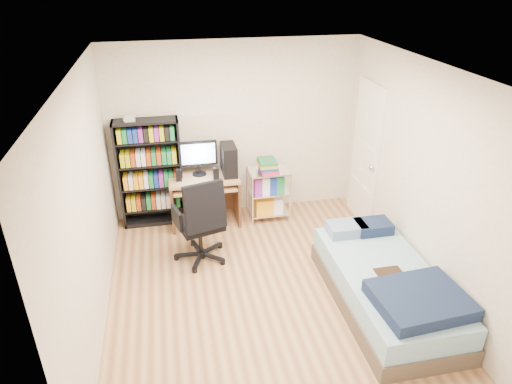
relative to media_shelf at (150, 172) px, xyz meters
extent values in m
cube|color=tan|center=(1.22, -1.84, -0.81)|extent=(3.50, 4.00, 0.04)
cube|color=white|center=(1.22, -1.84, 1.73)|extent=(3.50, 4.00, 0.04)
cube|color=white|center=(1.22, 0.18, 0.46)|extent=(3.50, 0.04, 2.50)
cube|color=white|center=(1.22, -3.86, 0.46)|extent=(3.50, 0.04, 2.50)
cube|color=white|center=(-0.55, -1.84, 0.46)|extent=(0.04, 4.00, 2.50)
cube|color=white|center=(2.99, -1.84, 0.46)|extent=(0.04, 4.00, 2.50)
cube|color=black|center=(0.00, 0.00, -0.02)|extent=(0.86, 0.29, 1.53)
cube|color=black|center=(0.00, 0.00, -0.55)|extent=(0.80, 0.27, 0.02)
cube|color=#AA4116|center=(0.00, -0.01, -0.44)|extent=(0.75, 0.23, 0.18)
cube|color=black|center=(0.00, 0.00, -0.21)|extent=(0.80, 0.27, 0.02)
cube|color=#153499|center=(0.00, -0.01, -0.10)|extent=(0.75, 0.23, 0.18)
cube|color=black|center=(0.00, 0.00, 0.12)|extent=(0.80, 0.27, 0.02)
cube|color=#BFC317|center=(0.00, -0.01, 0.23)|extent=(0.75, 0.23, 0.18)
cube|color=black|center=(0.00, 0.00, 0.46)|extent=(0.80, 0.27, 0.02)
cube|color=#1B7C3E|center=(0.00, -0.01, 0.57)|extent=(0.75, 0.23, 0.18)
cube|color=silver|center=(-0.19, 0.00, 0.78)|extent=(0.13, 0.12, 0.06)
cube|color=tan|center=(0.71, -0.17, -0.09)|extent=(0.96, 0.53, 0.04)
cube|color=#392B1F|center=(0.25, -0.17, -0.45)|extent=(0.04, 0.53, 0.68)
cube|color=#392B1F|center=(1.18, -0.17, -0.45)|extent=(0.04, 0.53, 0.68)
cube|color=#392B1F|center=(0.71, 0.08, -0.43)|extent=(0.92, 0.03, 0.62)
cube|color=tan|center=(0.71, -0.24, -0.18)|extent=(0.86, 0.43, 0.02)
cube|color=black|center=(0.71, -0.26, -0.16)|extent=(0.42, 0.14, 0.02)
cube|color=black|center=(0.67, -0.06, 0.25)|extent=(0.52, 0.05, 0.35)
cube|color=silver|center=(0.67, -0.09, 0.25)|extent=(0.46, 0.01, 0.29)
cube|color=black|center=(1.08, -0.12, 0.14)|extent=(0.19, 0.40, 0.42)
cube|color=black|center=(0.38, -0.21, 0.01)|extent=(0.08, 0.08, 0.16)
cube|color=black|center=(0.88, -0.26, 0.01)|extent=(0.08, 0.08, 0.16)
cylinder|color=black|center=(0.56, -1.04, -0.50)|extent=(0.05, 0.05, 0.40)
cube|color=black|center=(0.56, -1.04, -0.28)|extent=(0.62, 0.62, 0.08)
cube|color=black|center=(0.63, -1.26, 0.06)|extent=(0.51, 0.28, 0.59)
cube|color=black|center=(0.30, -1.11, -0.13)|extent=(0.13, 0.32, 0.23)
cube|color=black|center=(0.83, -0.97, -0.13)|extent=(0.13, 0.32, 0.23)
cylinder|color=white|center=(1.36, -0.40, -0.41)|extent=(0.03, 0.03, 0.75)
cylinder|color=white|center=(1.91, -0.39, -0.41)|extent=(0.03, 0.03, 0.75)
cylinder|color=white|center=(1.36, -0.01, -0.41)|extent=(0.03, 0.03, 0.75)
cylinder|color=white|center=(1.91, 0.00, -0.41)|extent=(0.03, 0.03, 0.75)
cube|color=white|center=(1.63, -0.20, -0.68)|extent=(0.55, 0.39, 0.02)
cube|color=white|center=(1.63, -0.20, -0.36)|extent=(0.55, 0.39, 0.02)
cube|color=white|center=(1.63, -0.20, -0.04)|extent=(0.55, 0.39, 0.02)
cube|color=red|center=(1.63, -0.20, 0.05)|extent=(0.24, 0.30, 0.17)
cube|color=brown|center=(2.44, -2.33, -0.69)|extent=(1.01, 2.02, 0.20)
cube|color=#96C2E0|center=(2.44, -2.33, -0.46)|extent=(0.97, 1.98, 0.24)
cube|color=#131F3E|center=(2.49, -2.89, -0.28)|extent=(0.90, 0.76, 0.14)
cube|color=#92ADCF|center=(2.29, -1.52, -0.28)|extent=(0.45, 0.30, 0.13)
cube|color=#131F3E|center=(2.62, -1.54, -0.28)|extent=(0.42, 0.30, 0.13)
cube|color=#392112|center=(2.44, -2.38, -0.34)|extent=(0.28, 0.22, 0.02)
cube|color=white|center=(2.94, -0.49, 0.21)|extent=(0.05, 0.80, 2.00)
sphere|color=silver|center=(2.89, -0.81, 0.16)|extent=(0.08, 0.08, 0.08)
camera|label=1|loc=(0.28, -5.91, 2.59)|focal=32.00mm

